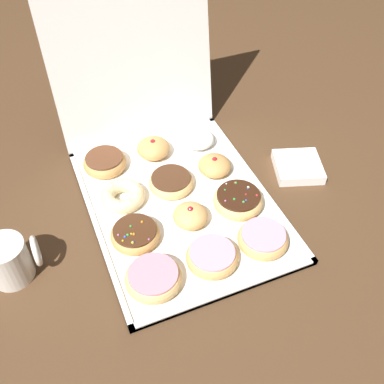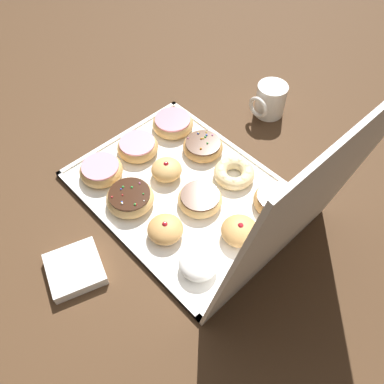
{
  "view_description": "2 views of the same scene",
  "coord_description": "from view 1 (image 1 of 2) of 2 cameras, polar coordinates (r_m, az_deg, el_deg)",
  "views": [
    {
      "loc": [
        -0.26,
        -0.71,
        0.83
      ],
      "look_at": [
        0.03,
        0.0,
        0.04
      ],
      "focal_mm": 42.64,
      "sensor_mm": 36.0,
      "label": 1
    },
    {
      "loc": [
        0.43,
        0.49,
        0.84
      ],
      "look_at": [
        0.0,
        0.03,
        0.03
      ],
      "focal_mm": 37.72,
      "sensor_mm": 36.0,
      "label": 2
    }
  ],
  "objects": [
    {
      "name": "cruller_donut_6",
      "position": [
        1.12,
        -8.66,
        -0.45
      ],
      "size": [
        0.11,
        0.11,
        0.04
      ],
      "color": "beige",
      "rests_on": "donut_box"
    },
    {
      "name": "chocolate_frosted_donut_7",
      "position": [
        1.14,
        -2.76,
        1.24
      ],
      "size": [
        0.11,
        0.11,
        0.04
      ],
      "color": "#E5B770",
      "rests_on": "donut_box"
    },
    {
      "name": "chocolate_frosted_donut_9",
      "position": [
        1.22,
        -10.86,
        3.69
      ],
      "size": [
        0.11,
        0.11,
        0.04
      ],
      "color": "tan",
      "rests_on": "donut_box"
    },
    {
      "name": "sprinkle_donut_5",
      "position": [
        1.1,
        5.79,
        -1.0
      ],
      "size": [
        0.12,
        0.12,
        0.04
      ],
      "color": "#E5B770",
      "rests_on": "donut_box"
    },
    {
      "name": "jelly_filled_donut_8",
      "position": [
        1.18,
        2.82,
        3.33
      ],
      "size": [
        0.09,
        0.09,
        0.05
      ],
      "color": "tan",
      "rests_on": "donut_box"
    },
    {
      "name": "donut_box",
      "position": [
        1.12,
        -1.52,
        -1.56
      ],
      "size": [
        0.43,
        0.56,
        0.01
      ],
      "color": "white",
      "rests_on": "ground"
    },
    {
      "name": "powdered_filled_donut_11",
      "position": [
        1.27,
        0.78,
        6.7
      ],
      "size": [
        0.09,
        0.09,
        0.04
      ],
      "color": "white",
      "rests_on": "donut_box"
    },
    {
      "name": "pink_frosted_donut_1",
      "position": [
        0.99,
        2.28,
        -8.17
      ],
      "size": [
        0.11,
        0.11,
        0.04
      ],
      "color": "tan",
      "rests_on": "donut_box"
    },
    {
      "name": "box_lid_open",
      "position": [
        1.21,
        -7.68,
        17.42
      ],
      "size": [
        0.43,
        0.09,
        0.52
      ],
      "primitive_type": "cube",
      "rotation": [
        1.41,
        0.0,
        0.0
      ],
      "color": "white",
      "rests_on": "ground"
    },
    {
      "name": "pink_frosted_donut_2",
      "position": [
        1.03,
        8.86,
        -5.79
      ],
      "size": [
        0.12,
        0.12,
        0.04
      ],
      "color": "tan",
      "rests_on": "donut_box"
    },
    {
      "name": "pink_frosted_donut_0",
      "position": [
        0.96,
        -4.84,
        -10.65
      ],
      "size": [
        0.12,
        0.12,
        0.04
      ],
      "color": "#E5B770",
      "rests_on": "donut_box"
    },
    {
      "name": "ground_plane",
      "position": [
        1.13,
        -1.52,
        -1.74
      ],
      "size": [
        3.0,
        3.0,
        0.0
      ],
      "primitive_type": "plane",
      "color": "#4C331E"
    },
    {
      "name": "jelly_filled_donut_10",
      "position": [
        1.24,
        -4.82,
        5.51
      ],
      "size": [
        0.09,
        0.09,
        0.05
      ],
      "color": "tan",
      "rests_on": "donut_box"
    },
    {
      "name": "coffee_mug",
      "position": [
        1.03,
        -21.88,
        -7.88
      ],
      "size": [
        0.11,
        0.09,
        0.1
      ],
      "color": "white",
      "rests_on": "ground"
    },
    {
      "name": "napkin_stack",
      "position": [
        1.24,
        13.1,
        3.11
      ],
      "size": [
        0.15,
        0.15,
        0.03
      ],
      "primitive_type": "cube",
      "rotation": [
        0.0,
        0.0,
        -0.33
      ],
      "color": "white",
      "rests_on": "ground"
    },
    {
      "name": "jelly_filled_donut_4",
      "position": [
        1.06,
        -0.09,
        -2.94
      ],
      "size": [
        0.08,
        0.08,
        0.05
      ],
      "color": "tan",
      "rests_on": "donut_box"
    },
    {
      "name": "sprinkle_donut_3",
      "position": [
        1.04,
        -7.12,
        -5.26
      ],
      "size": [
        0.11,
        0.11,
        0.04
      ],
      "color": "tan",
      "rests_on": "donut_box"
    }
  ]
}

